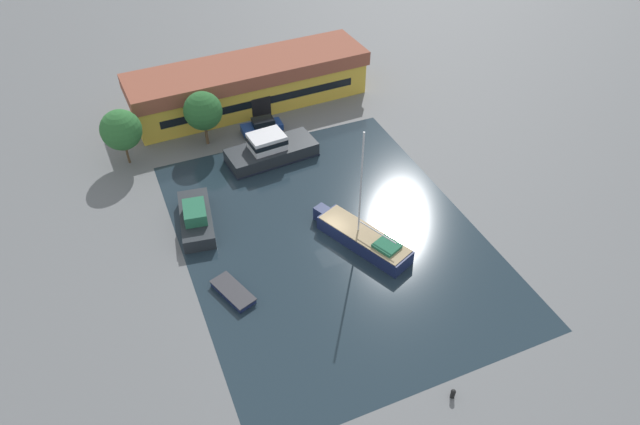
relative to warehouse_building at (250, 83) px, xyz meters
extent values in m
plane|color=slate|center=(-0.68, -26.48, -2.81)|extent=(440.00, 440.00, 0.00)
cube|color=#1E2D38|center=(-0.68, -26.48, -2.81)|extent=(26.67, 34.91, 0.01)
cube|color=gold|center=(0.00, 0.00, -0.89)|extent=(28.96, 8.76, 3.85)
cube|color=brown|center=(0.00, 0.00, 1.89)|extent=(29.83, 9.02, 1.71)
cube|color=black|center=(0.17, -3.76, -1.47)|extent=(2.40, 0.17, 2.70)
cube|color=black|center=(0.17, -3.75, -0.69)|extent=(24.33, 1.12, 0.96)
cylinder|color=brown|center=(-7.36, -6.63, -1.48)|extent=(0.35, 0.35, 2.67)
sphere|color=#28602D|center=(-7.36, -6.63, 1.47)|extent=(4.28, 4.28, 4.28)
cylinder|color=brown|center=(-16.21, -6.90, -1.53)|extent=(0.26, 0.26, 2.57)
sphere|color=#2D6B33|center=(-16.21, -6.90, 1.39)|extent=(4.35, 4.35, 4.35)
cube|color=navy|center=(-0.88, -6.86, -2.13)|extent=(4.82, 2.03, 0.81)
cube|color=black|center=(-0.69, -6.87, -1.39)|extent=(2.53, 1.73, 0.67)
cube|color=black|center=(-1.94, -6.83, -1.43)|extent=(0.09, 1.50, 0.54)
cylinder|color=black|center=(-2.38, -7.65, -2.51)|extent=(0.61, 0.22, 0.60)
cylinder|color=black|center=(-2.33, -5.98, -2.51)|extent=(0.61, 0.22, 0.60)
cylinder|color=black|center=(0.57, -7.75, -2.51)|extent=(0.61, 0.22, 0.60)
cylinder|color=black|center=(0.62, -6.07, -2.51)|extent=(0.61, 0.22, 0.60)
cube|color=#19234C|center=(1.67, -28.62, -2.11)|extent=(6.18, 9.74, 1.40)
cube|color=#19234C|center=(-0.44, -23.72, -2.11)|extent=(1.57, 1.57, 1.40)
cube|color=tan|center=(1.67, -28.62, -1.37)|extent=(5.93, 9.35, 0.08)
cylinder|color=silver|center=(1.39, -27.96, 3.95)|extent=(0.16, 0.16, 10.57)
cylinder|color=silver|center=(2.24, -29.92, -0.23)|extent=(1.80, 3.96, 0.12)
cube|color=#236647|center=(2.71, -31.00, -1.18)|extent=(2.52, 2.64, 0.30)
cube|color=#23282D|center=(-1.54, -12.26, -2.04)|extent=(10.12, 4.84, 1.53)
cube|color=black|center=(-1.54, -12.26, -2.67)|extent=(10.23, 4.93, 0.18)
cube|color=silver|center=(-2.03, -12.30, -0.45)|extent=(3.97, 3.19, 1.66)
cube|color=black|center=(-2.03, -12.30, -0.29)|extent=(4.05, 3.27, 0.53)
cube|color=#19234C|center=(-11.12, -29.68, -2.56)|extent=(3.01, 4.51, 0.49)
cube|color=#333338|center=(-11.12, -29.68, -2.28)|extent=(3.17, 4.70, 0.08)
cube|color=#23282D|center=(-11.82, -19.82, -2.12)|extent=(4.03, 7.99, 1.38)
cube|color=#236647|center=(-11.89, -20.28, -0.85)|extent=(2.48, 3.33, 1.16)
cylinder|color=black|center=(0.64, -45.12, -2.55)|extent=(0.34, 0.34, 0.54)
sphere|color=black|center=(0.64, -45.12, -2.18)|extent=(0.37, 0.37, 0.37)
camera|label=1|loc=(-16.79, -61.87, 34.07)|focal=32.00mm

